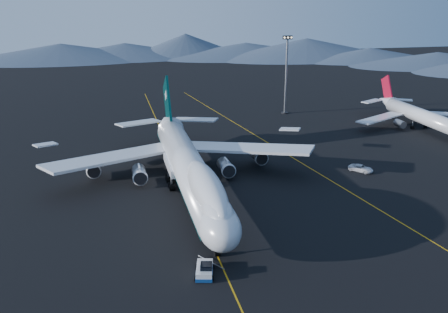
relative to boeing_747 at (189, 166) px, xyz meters
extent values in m
plane|color=black|center=(0.00, -0.03, -5.81)|extent=(500.00, 500.00, 0.00)
cube|color=#CD8F0C|center=(0.00, -0.03, -5.80)|extent=(0.25, 220.00, 0.01)
cube|color=#CD8F0C|center=(30.00, 9.97, -5.80)|extent=(28.08, 198.09, 0.01)
cone|color=#404F63|center=(-40.81, 231.40, 0.19)|extent=(100.00, 100.00, 12.00)
cone|color=#404F63|center=(36.76, 232.07, 0.19)|extent=(100.00, 100.00, 12.00)
cone|color=#404F63|center=(110.33, 207.46, 0.19)|extent=(100.00, 100.00, 12.00)
cone|color=#404F63|center=(171.87, 160.24, 0.19)|extent=(100.00, 100.00, 12.00)
cylinder|color=silver|center=(0.00, -0.03, -0.21)|extent=(6.50, 56.00, 6.50)
ellipsoid|color=silver|center=(0.00, -28.03, -0.21)|extent=(6.50, 10.40, 6.50)
ellipsoid|color=silver|center=(0.00, -18.53, 2.29)|extent=(5.13, 25.16, 5.85)
cube|color=black|center=(0.00, -30.03, 0.99)|extent=(3.60, 1.61, 1.29)
cone|color=silver|center=(0.00, 32.97, 0.59)|extent=(6.50, 12.00, 6.50)
cube|color=#032F2F|center=(0.00, 0.97, -1.11)|extent=(6.24, 60.00, 1.10)
cube|color=silver|center=(0.00, 5.47, -1.31)|extent=(7.50, 13.00, 1.60)
cube|color=silver|center=(-14.50, 11.47, -0.61)|extent=(30.62, 23.28, 2.83)
cube|color=silver|center=(14.50, 11.47, -0.61)|extent=(30.62, 23.28, 2.83)
cylinder|color=slate|center=(-9.50, 7.47, -3.41)|extent=(2.90, 5.50, 2.90)
cylinder|color=slate|center=(-19.00, 13.97, -3.41)|extent=(2.90, 5.50, 2.90)
cylinder|color=slate|center=(9.50, 7.47, -3.41)|extent=(2.90, 5.50, 2.90)
cylinder|color=slate|center=(19.00, 13.97, -3.41)|extent=(2.90, 5.50, 2.90)
cube|color=#032F2F|center=(0.00, 31.97, 5.59)|extent=(0.55, 14.11, 15.94)
cube|color=silver|center=(-7.50, 34.47, 0.99)|extent=(12.39, 9.47, 0.98)
cube|color=silver|center=(7.50, 34.47, 0.99)|extent=(12.39, 9.47, 0.98)
cylinder|color=black|center=(0.00, -26.53, -5.26)|extent=(0.90, 1.10, 1.10)
cube|color=silver|center=(-3.00, -31.42, -5.03)|extent=(3.33, 5.01, 1.15)
cube|color=navy|center=(-3.00, -31.42, -5.45)|extent=(3.48, 5.24, 0.52)
cube|color=black|center=(-3.00, -31.42, -4.19)|extent=(2.02, 2.02, 0.94)
cylinder|color=silver|center=(76.29, 32.38, -1.74)|extent=(4.30, 36.19, 4.30)
cone|color=silver|center=(76.29, 53.87, -1.29)|extent=(4.30, 7.92, 4.30)
cube|color=silver|center=(64.98, 38.03, -2.65)|extent=(18.99, 12.82, 0.40)
cube|color=silver|center=(87.60, 38.03, -2.65)|extent=(18.99, 12.82, 0.40)
cylinder|color=slate|center=(70.07, 35.21, -4.00)|extent=(2.15, 3.96, 2.15)
cylinder|color=slate|center=(82.51, 35.21, -4.00)|extent=(2.15, 3.96, 2.15)
cube|color=maroon|center=(76.29, 54.43, 3.01)|extent=(0.40, 7.71, 9.11)
imported|color=white|center=(40.63, 3.78, -5.04)|extent=(5.54, 5.97, 1.56)
cylinder|color=black|center=(43.74, 63.48, -5.61)|extent=(2.41, 2.41, 0.40)
cylinder|color=slate|center=(43.74, 63.48, 6.72)|extent=(0.70, 0.70, 25.06)
cube|color=black|center=(43.74, 63.48, 19.55)|extent=(3.21, 0.80, 1.20)
camera|label=1|loc=(-14.92, -94.09, 33.17)|focal=40.00mm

